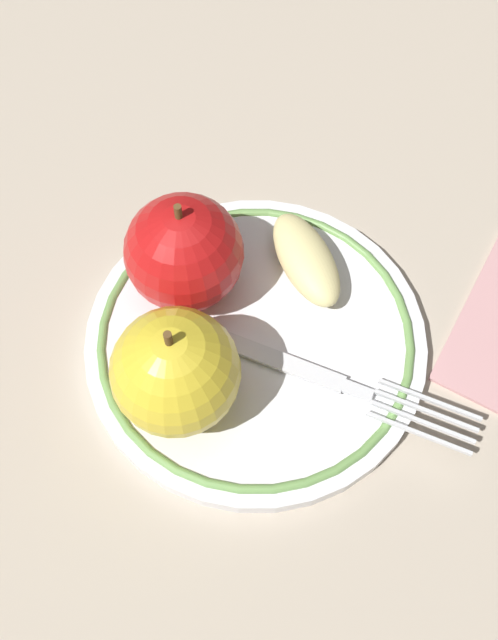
{
  "coord_description": "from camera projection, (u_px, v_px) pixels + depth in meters",
  "views": [
    {
      "loc": [
        -0.02,
        0.22,
        0.44
      ],
      "look_at": [
        0.0,
        0.01,
        0.04
      ],
      "focal_mm": 40.0,
      "sensor_mm": 36.0,
      "label": 1
    }
  ],
  "objects": [
    {
      "name": "apple_slice_front",
      "position": [
        306.0,
        259.0,
        0.48
      ],
      "size": [
        0.07,
        0.09,
        0.03
      ],
      "primitive_type": "ellipsoid",
      "rotation": [
        0.0,
        0.0,
        2.06
      ],
      "color": "beige",
      "rests_on": "plate"
    },
    {
      "name": "apple_second_whole",
      "position": [
        176.0,
        372.0,
        0.42
      ],
      "size": [
        0.08,
        0.08,
        0.09
      ],
      "color": "gold",
      "rests_on": "plate"
    },
    {
      "name": "plate",
      "position": [
        249.0,
        339.0,
        0.48
      ],
      "size": [
        0.23,
        0.23,
        0.02
      ],
      "color": "white",
      "rests_on": "ground_plane"
    },
    {
      "name": "ground_plane",
      "position": [
        257.0,
        333.0,
        0.49
      ],
      "size": [
        2.0,
        2.0,
        0.0
      ],
      "primitive_type": "plane",
      "color": "#B3A592"
    },
    {
      "name": "apple_red_whole",
      "position": [
        184.0,
        253.0,
        0.46
      ],
      "size": [
        0.08,
        0.08,
        0.09
      ],
      "color": "#B61415",
      "rests_on": "plate"
    },
    {
      "name": "fork",
      "position": [
        321.0,
        377.0,
        0.46
      ],
      "size": [
        0.19,
        0.08,
        0.0
      ],
      "rotation": [
        0.0,
        0.0,
        2.84
      ],
      "color": "silver",
      "rests_on": "plate"
    }
  ]
}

